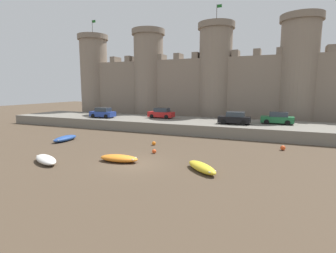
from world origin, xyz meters
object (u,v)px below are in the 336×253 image
Objects in this scene: mooring_buoy_mid_mud at (154,151)px; car_quay_centre_west at (278,118)px; rowboat_midflat_left at (46,159)px; car_quay_west at (161,113)px; rowboat_foreground_right at (202,167)px; rowboat_near_channel_left at (65,138)px; mooring_buoy_near_shore at (283,148)px; mooring_buoy_near_channel at (154,143)px; car_quay_east at (103,113)px; rowboat_foreground_centre at (119,158)px; car_quay_centre_east at (235,118)px.

car_quay_centre_west reaches higher than mooring_buoy_mid_mud.
rowboat_midflat_left is at bearing -136.71° from mooring_buoy_mid_mud.
mooring_buoy_mid_mud is 17.30m from car_quay_west.
car_quay_west is (-12.17, 19.43, 1.91)m from rowboat_foreground_right.
mooring_buoy_near_shore is at bearing 11.83° from rowboat_near_channel_left.
rowboat_foreground_right is at bearing -31.77° from mooring_buoy_mid_mud.
rowboat_near_channel_left is 10.83m from mooring_buoy_near_channel.
mooring_buoy_near_shore is 9.65m from car_quay_centre_west.
car_quay_east reaches higher than mooring_buoy_near_channel.
car_quay_centre_west is (12.09, 19.34, 1.92)m from rowboat_foreground_centre.
mooring_buoy_mid_mud is 20.19m from car_quay_east.
rowboat_midflat_left is 0.90× the size of car_quay_west.
rowboat_foreground_centre is at bearing -178.19° from rowboat_foreground_right.
car_quay_west is at bearing 178.94° from car_quay_centre_west.
car_quay_west is at bearing 167.43° from car_quay_centre_east.
rowboat_near_channel_left is 0.89× the size of car_quay_west.
mooring_buoy_near_channel is 0.11× the size of car_quay_west.
rowboat_foreground_right is 18.57m from rowboat_near_channel_left.
car_quay_east is at bearing -173.88° from car_quay_centre_west.
rowboat_foreground_centre is 20.38m from car_quay_west.
rowboat_foreground_right is at bearing 13.15° from rowboat_midflat_left.
rowboat_near_channel_left is at bearing 125.17° from rowboat_midflat_left.
rowboat_foreground_centre is at bearing -88.75° from mooring_buoy_near_channel.
mooring_buoy_mid_mud is at bearing -39.56° from car_quay_east.
rowboat_foreground_right is 7.46× the size of mooring_buoy_near_channel.
rowboat_foreground_centre is 18.44m from car_quay_centre_east.
rowboat_foreground_right is 26.80m from car_quay_east.
car_quay_east and car_quay_west have the same top height.
rowboat_foreground_right and rowboat_near_channel_left have the same top height.
rowboat_foreground_centre is 22.89m from car_quay_centre_west.
rowboat_foreground_centre is 0.86× the size of car_quay_east.
car_quay_centre_west is at bearing 6.12° from car_quay_east.
car_quay_east is (-26.12, -2.80, 0.00)m from car_quay_centre_west.
mooring_buoy_near_channel is at bearing -34.60° from car_quay_east.
rowboat_foreground_right reaches higher than rowboat_midflat_left.
mooring_buoy_near_shore is at bearing -85.83° from car_quay_centre_west.
rowboat_foreground_right is at bearing -120.14° from mooring_buoy_near_shore.
car_quay_west reaches higher than rowboat_foreground_right.
rowboat_midflat_left is at bearing -166.85° from rowboat_foreground_right.
car_quay_east is at bearing 145.40° from mooring_buoy_near_channel.
rowboat_foreground_centre is 7.18× the size of mooring_buoy_near_shore.
rowboat_midflat_left is at bearing -54.83° from rowboat_near_channel_left.
car_quay_centre_east is at bearing 1.29° from car_quay_east.
mooring_buoy_near_shore is (12.78, 9.92, -0.07)m from rowboat_foreground_centre.
mooring_buoy_near_shore is (23.58, 4.94, -0.08)m from rowboat_near_channel_left.
car_quay_east is 1.00× the size of car_quay_west.
car_quay_centre_east reaches higher than mooring_buoy_mid_mud.
rowboat_foreground_right is 0.87× the size of rowboat_midflat_left.
rowboat_foreground_right reaches higher than mooring_buoy_near_channel.
mooring_buoy_mid_mud is 0.10× the size of car_quay_west.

